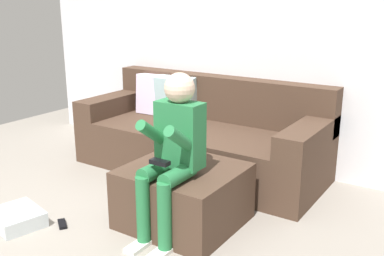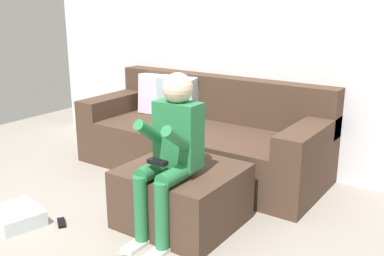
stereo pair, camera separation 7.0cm
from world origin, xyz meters
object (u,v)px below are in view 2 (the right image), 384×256
(person_seated, at_px, (171,146))
(storage_bin, at_px, (17,216))
(ottoman, at_px, (182,196))
(couch_sectional, at_px, (202,137))
(remote_by_storage_bin, at_px, (61,223))

(person_seated, distance_m, storage_bin, 1.36)
(person_seated, bearing_deg, storage_bin, -153.45)
(storage_bin, bearing_deg, ottoman, 34.88)
(couch_sectional, relative_size, remote_by_storage_bin, 17.01)
(person_seated, height_order, storage_bin, person_seated)
(ottoman, xyz_separation_m, storage_bin, (-1.04, -0.73, -0.17))
(ottoman, relative_size, storage_bin, 2.10)
(couch_sectional, height_order, storage_bin, couch_sectional)
(ottoman, height_order, person_seated, person_seated)
(ottoman, bearing_deg, couch_sectional, 116.10)
(couch_sectional, distance_m, ottoman, 1.17)
(ottoman, bearing_deg, storage_bin, -145.12)
(ottoman, bearing_deg, remote_by_storage_bin, -143.68)
(couch_sectional, distance_m, storage_bin, 1.87)
(person_seated, bearing_deg, ottoman, 101.88)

